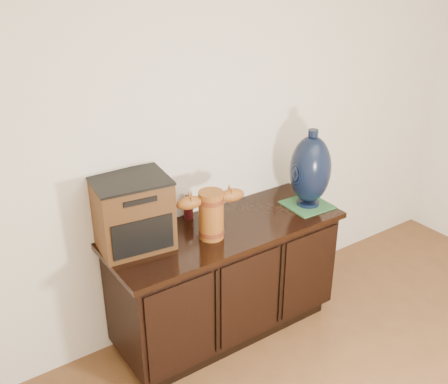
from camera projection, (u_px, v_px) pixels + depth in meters
sideboard at (226, 279)px, 3.26m from camera, size 1.46×0.56×0.75m
terracotta_vessel at (211, 212)px, 2.93m from camera, size 0.41×0.17×0.29m
tv_radio at (132, 213)px, 2.83m from camera, size 0.44×0.37×0.40m
green_mat at (307, 205)px, 3.36m from camera, size 0.28×0.28×0.01m
lamp_base at (310, 170)px, 3.26m from camera, size 0.27×0.27×0.50m
spray_can at (188, 206)px, 3.17m from camera, size 0.06×0.06×0.17m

